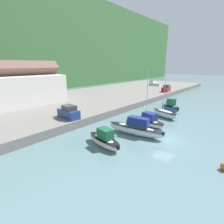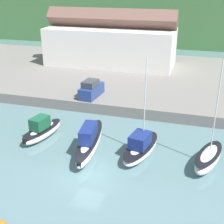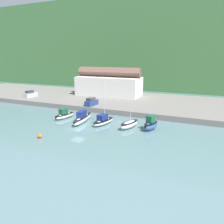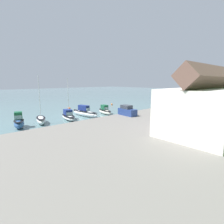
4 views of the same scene
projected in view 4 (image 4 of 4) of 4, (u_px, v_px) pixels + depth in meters
The scene contains 13 objects.
ground_plane at pixel (73, 115), 44.70m from camera, with size 320.00×320.00×0.00m, color slate.
quay_promenade at pixel (165, 136), 25.31m from camera, with size 135.84×28.75×1.32m.
harbor_clubhouse at pixel (216, 106), 26.43m from camera, with size 21.76×8.51×9.34m.
moored_boat_0 at pixel (105, 111), 45.47m from camera, with size 2.76×5.81×2.36m.
moored_boat_1 at pixel (85, 112), 42.53m from camera, with size 2.75×8.77×2.68m.
moored_boat_2 at pixel (68, 116), 38.94m from camera, with size 3.27×6.66×9.04m.
moored_boat_3 at pixel (41, 120), 35.15m from camera, with size 3.12×5.62×9.73m.
moored_boat_4 at pixel (19, 122), 31.82m from camera, with size 2.85×4.52×2.98m.
parked_car_0 at pixel (190, 103), 50.86m from camera, with size 2.35×4.40×2.16m.
parked_car_2 at pixel (127, 111), 37.00m from camera, with size 2.12×4.33×2.16m.
person_on_quay at pixel (222, 97), 67.29m from camera, with size 0.40×0.40×2.14m.
mooring_buoy_0 at pixel (112, 104), 62.38m from camera, with size 0.58×0.58×0.58m.
mooring_buoy_1 at pixel (69, 109), 52.10m from camera, with size 0.78×0.78×0.78m.
Camera 4 is at (22.11, 39.24, 8.52)m, focal length 28.00 mm.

